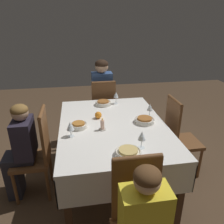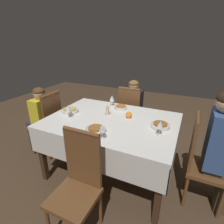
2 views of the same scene
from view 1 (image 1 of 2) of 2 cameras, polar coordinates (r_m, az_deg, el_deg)
The scene contains 18 objects.
ground_plane at distance 2.73m, azimuth 0.17°, elevation -17.48°, with size 8.00×8.00×0.00m, color #4C3826.
dining_table at distance 2.34m, azimuth 0.19°, elevation -5.05°, with size 1.51×1.10×0.75m.
chair_east at distance 3.31m, azimuth -2.31°, elevation 0.83°, with size 0.37×0.37×0.97m.
chair_west at distance 1.67m, azimuth 6.95°, elevation -26.14°, with size 0.37×0.37×0.97m.
chair_north at distance 2.41m, azimuth -18.95°, elevation -9.76°, with size 0.37×0.37×0.97m.
chair_south at distance 2.70m, azimuth 16.98°, elevation -5.80°, with size 0.37×0.37×0.97m.
person_adult_denim at distance 3.38m, azimuth -2.68°, elevation 4.61°, with size 0.34×0.30×1.24m.
person_child_dark at distance 2.42m, azimuth -22.88°, elevation -8.75°, with size 0.30×0.33×1.04m.
bowl_east at distance 2.80m, azimuth -2.33°, elevation 2.40°, with size 0.20×0.20×0.06m.
wine_glass_east at distance 2.81m, azimuth 1.05°, elevation 4.40°, with size 0.06×0.06×0.16m.
bowl_west at distance 1.80m, azimuth 4.25°, elevation -10.49°, with size 0.22×0.22×0.06m.
wine_glass_west at distance 1.86m, azimuth 7.81°, elevation -6.29°, with size 0.07×0.07×0.16m.
bowl_north at distance 2.24m, azimuth -8.71°, elevation -3.42°, with size 0.17×0.17×0.06m.
wine_glass_north at distance 2.06m, azimuth -10.83°, elevation -3.71°, with size 0.07×0.07×0.15m.
bowl_south at distance 2.35m, azimuth 8.50°, elevation -2.09°, with size 0.21×0.21×0.06m.
wine_glass_south at distance 2.46m, azimuth 9.86°, elevation 1.15°, with size 0.06×0.06×0.16m.
candle_centerpiece at distance 2.17m, azimuth -2.52°, elevation -3.60°, with size 0.07×0.07×0.13m.
orange_fruit at distance 2.42m, azimuth -3.61°, elevation -0.80°, with size 0.08×0.08×0.08m, color orange.
Camera 1 is at (-2.03, 0.34, 1.79)m, focal length 35.00 mm.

